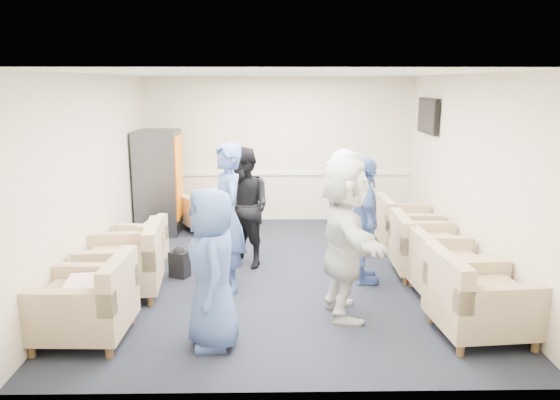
{
  "coord_description": "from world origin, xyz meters",
  "views": [
    {
      "loc": [
        -0.16,
        -7.2,
        2.59
      ],
      "look_at": [
        -0.03,
        0.2,
        0.99
      ],
      "focal_mm": 35.0,
      "sensor_mm": 36.0,
      "label": 1
    }
  ],
  "objects_px": {
    "armchair_corner": "(209,211)",
    "person_mid_right": "(364,221)",
    "armchair_left_mid": "(127,266)",
    "person_front_left": "(212,269)",
    "armchair_left_near": "(89,305)",
    "armchair_right_midnear": "(445,270)",
    "vending_machine": "(159,182)",
    "armchair_left_far": "(136,249)",
    "armchair_right_midfar": "(423,250)",
    "armchair_right_near": "(476,302)",
    "person_front_right": "(345,238)",
    "person_back_right": "(344,203)",
    "person_mid_left": "(227,218)",
    "armchair_right_far": "(403,227)",
    "person_back_left": "(244,208)"
  },
  "relations": [
    {
      "from": "armchair_corner",
      "to": "person_mid_right",
      "type": "distance_m",
      "value": 3.57
    },
    {
      "from": "armchair_left_mid",
      "to": "person_front_left",
      "type": "bearing_deg",
      "value": 36.11
    },
    {
      "from": "armchair_corner",
      "to": "person_mid_right",
      "type": "bearing_deg",
      "value": 101.01
    },
    {
      "from": "armchair_left_near",
      "to": "armchair_right_midnear",
      "type": "bearing_deg",
      "value": 106.9
    },
    {
      "from": "vending_machine",
      "to": "armchair_corner",
      "type": "bearing_deg",
      "value": 9.09
    },
    {
      "from": "armchair_left_far",
      "to": "armchair_right_midfar",
      "type": "bearing_deg",
      "value": 95.19
    },
    {
      "from": "person_front_left",
      "to": "person_mid_right",
      "type": "bearing_deg",
      "value": 122.75
    },
    {
      "from": "armchair_right_midfar",
      "to": "armchair_left_near",
      "type": "bearing_deg",
      "value": 116.76
    },
    {
      "from": "armchair_right_midnear",
      "to": "vending_machine",
      "type": "distance_m",
      "value": 5.11
    },
    {
      "from": "armchair_right_near",
      "to": "armchair_right_midfar",
      "type": "bearing_deg",
      "value": -3.69
    },
    {
      "from": "armchair_right_midfar",
      "to": "person_front_left",
      "type": "height_order",
      "value": "person_front_left"
    },
    {
      "from": "person_front_left",
      "to": "armchair_left_mid",
      "type": "bearing_deg",
      "value": -150.06
    },
    {
      "from": "person_front_left",
      "to": "person_front_right",
      "type": "xyz_separation_m",
      "value": [
        1.39,
        0.7,
        0.1
      ]
    },
    {
      "from": "armchair_left_mid",
      "to": "person_mid_right",
      "type": "xyz_separation_m",
      "value": [
        2.99,
        0.39,
        0.45
      ]
    },
    {
      "from": "armchair_corner",
      "to": "person_back_right",
      "type": "relative_size",
      "value": 0.71
    },
    {
      "from": "armchair_left_mid",
      "to": "vending_machine",
      "type": "xyz_separation_m",
      "value": [
        -0.16,
        2.92,
        0.52
      ]
    },
    {
      "from": "person_mid_left",
      "to": "person_back_right",
      "type": "height_order",
      "value": "person_mid_left"
    },
    {
      "from": "vending_machine",
      "to": "armchair_right_far",
      "type": "bearing_deg",
      "value": -14.79
    },
    {
      "from": "armchair_left_mid",
      "to": "armchair_left_far",
      "type": "xyz_separation_m",
      "value": [
        -0.11,
        0.89,
        -0.06
      ]
    },
    {
      "from": "armchair_left_mid",
      "to": "armchair_right_midnear",
      "type": "height_order",
      "value": "armchair_left_mid"
    },
    {
      "from": "vending_machine",
      "to": "person_front_left",
      "type": "bearing_deg",
      "value": -72.36
    },
    {
      "from": "armchair_right_near",
      "to": "person_back_left",
      "type": "xyz_separation_m",
      "value": [
        -2.48,
        2.28,
        0.48
      ]
    },
    {
      "from": "armchair_right_midfar",
      "to": "person_front_left",
      "type": "bearing_deg",
      "value": 128.53
    },
    {
      "from": "armchair_right_near",
      "to": "person_front_left",
      "type": "height_order",
      "value": "person_front_left"
    },
    {
      "from": "person_back_left",
      "to": "person_front_left",
      "type": "bearing_deg",
      "value": -49.44
    },
    {
      "from": "armchair_left_far",
      "to": "vending_machine",
      "type": "xyz_separation_m",
      "value": [
        -0.05,
        2.04,
        0.58
      ]
    },
    {
      "from": "armchair_left_near",
      "to": "person_front_right",
      "type": "distance_m",
      "value": 2.78
    },
    {
      "from": "person_front_left",
      "to": "person_mid_left",
      "type": "bearing_deg",
      "value": 167.27
    },
    {
      "from": "armchair_left_far",
      "to": "armchair_right_near",
      "type": "bearing_deg",
      "value": 71.37
    },
    {
      "from": "armchair_left_near",
      "to": "armchair_right_midnear",
      "type": "xyz_separation_m",
      "value": [
        3.98,
        1.09,
        -0.03
      ]
    },
    {
      "from": "armchair_left_mid",
      "to": "vending_machine",
      "type": "distance_m",
      "value": 2.97
    },
    {
      "from": "person_front_right",
      "to": "armchair_corner",
      "type": "bearing_deg",
      "value": 22.11
    },
    {
      "from": "armchair_corner",
      "to": "vending_machine",
      "type": "bearing_deg",
      "value": -20.88
    },
    {
      "from": "armchair_right_midnear",
      "to": "person_back_left",
      "type": "relative_size",
      "value": 0.53
    },
    {
      "from": "armchair_right_near",
      "to": "armchair_right_midfar",
      "type": "height_order",
      "value": "armchair_right_near"
    },
    {
      "from": "armchair_left_mid",
      "to": "person_mid_right",
      "type": "relative_size",
      "value": 0.62
    },
    {
      "from": "armchair_corner",
      "to": "vending_machine",
      "type": "distance_m",
      "value": 1.01
    },
    {
      "from": "armchair_left_near",
      "to": "armchair_right_far",
      "type": "xyz_separation_m",
      "value": [
        3.95,
        3.07,
        -0.02
      ]
    },
    {
      "from": "armchair_left_mid",
      "to": "armchair_corner",
      "type": "relative_size",
      "value": 0.89
    },
    {
      "from": "armchair_left_far",
      "to": "person_front_left",
      "type": "xyz_separation_m",
      "value": [
        1.31,
        -2.25,
        0.49
      ]
    },
    {
      "from": "armchair_left_mid",
      "to": "armchair_corner",
      "type": "distance_m",
      "value": 3.13
    },
    {
      "from": "armchair_right_midnear",
      "to": "person_mid_left",
      "type": "relative_size",
      "value": 0.49
    },
    {
      "from": "armchair_corner",
      "to": "armchair_left_far",
      "type": "bearing_deg",
      "value": 40.21
    },
    {
      "from": "armchair_right_midfar",
      "to": "person_mid_left",
      "type": "distance_m",
      "value": 2.72
    },
    {
      "from": "person_mid_left",
      "to": "person_front_right",
      "type": "relative_size",
      "value": 1.03
    },
    {
      "from": "armchair_corner",
      "to": "person_front_right",
      "type": "height_order",
      "value": "person_front_right"
    },
    {
      "from": "armchair_right_far",
      "to": "person_front_left",
      "type": "bearing_deg",
      "value": 139.91
    },
    {
      "from": "armchair_right_midnear",
      "to": "armchair_right_midfar",
      "type": "bearing_deg",
      "value": 1.3
    },
    {
      "from": "armchair_left_near",
      "to": "armchair_left_far",
      "type": "distance_m",
      "value": 2.1
    },
    {
      "from": "person_back_left",
      "to": "armchair_left_far",
      "type": "bearing_deg",
      "value": -127.66
    }
  ]
}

